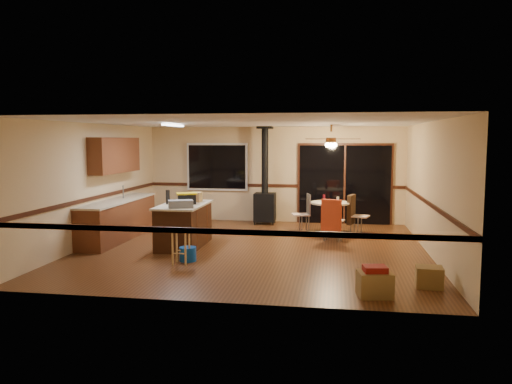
% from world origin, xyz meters
% --- Properties ---
extents(floor, '(7.00, 7.00, 0.00)m').
position_xyz_m(floor, '(0.00, 0.00, 0.00)').
color(floor, '#552F17').
rests_on(floor, ground).
extents(ceiling, '(7.00, 7.00, 0.00)m').
position_xyz_m(ceiling, '(0.00, 0.00, 2.60)').
color(ceiling, silver).
rests_on(ceiling, ground).
extents(wall_back, '(7.00, 0.00, 7.00)m').
position_xyz_m(wall_back, '(0.00, 3.50, 1.30)').
color(wall_back, '#CEB282').
rests_on(wall_back, ground).
extents(wall_front, '(7.00, 0.00, 7.00)m').
position_xyz_m(wall_front, '(0.00, -3.50, 1.30)').
color(wall_front, '#CEB282').
rests_on(wall_front, ground).
extents(wall_left, '(0.00, 7.00, 7.00)m').
position_xyz_m(wall_left, '(-3.50, 0.00, 1.30)').
color(wall_left, '#CEB282').
rests_on(wall_left, ground).
extents(wall_right, '(0.00, 7.00, 7.00)m').
position_xyz_m(wall_right, '(3.50, 0.00, 1.30)').
color(wall_right, '#CEB282').
rests_on(wall_right, ground).
extents(chair_rail, '(7.00, 7.00, 0.08)m').
position_xyz_m(chair_rail, '(0.00, 0.00, 1.00)').
color(chair_rail, '#37180D').
rests_on(chair_rail, ground).
extents(window, '(1.72, 0.10, 1.32)m').
position_xyz_m(window, '(-1.60, 3.45, 1.50)').
color(window, black).
rests_on(window, ground).
extents(sliding_door, '(2.52, 0.10, 2.10)m').
position_xyz_m(sliding_door, '(1.90, 3.45, 1.05)').
color(sliding_door, black).
rests_on(sliding_door, ground).
extents(lower_cabinets, '(0.60, 3.00, 0.86)m').
position_xyz_m(lower_cabinets, '(-3.20, 0.50, 0.43)').
color(lower_cabinets, '#5E2D18').
rests_on(lower_cabinets, ground).
extents(countertop, '(0.64, 3.04, 0.04)m').
position_xyz_m(countertop, '(-3.20, 0.50, 0.88)').
color(countertop, beige).
rests_on(countertop, lower_cabinets).
extents(upper_cabinets, '(0.35, 2.00, 0.80)m').
position_xyz_m(upper_cabinets, '(-3.33, 0.70, 1.90)').
color(upper_cabinets, '#5E2D18').
rests_on(upper_cabinets, ground).
extents(kitchen_island, '(0.88, 1.68, 0.90)m').
position_xyz_m(kitchen_island, '(-1.50, 0.00, 0.45)').
color(kitchen_island, '#32190C').
rests_on(kitchen_island, ground).
extents(wood_stove, '(0.55, 0.50, 2.52)m').
position_xyz_m(wood_stove, '(-0.20, 3.05, 0.73)').
color(wood_stove, black).
rests_on(wood_stove, ground).
extents(ceiling_fan, '(0.24, 0.24, 0.55)m').
position_xyz_m(ceiling_fan, '(1.54, 1.80, 2.21)').
color(ceiling_fan, brown).
rests_on(ceiling_fan, ceiling).
extents(fluorescent_strip, '(0.10, 1.20, 0.04)m').
position_xyz_m(fluorescent_strip, '(-1.80, 0.30, 2.56)').
color(fluorescent_strip, white).
rests_on(fluorescent_strip, ceiling).
extents(toolbox_grey, '(0.55, 0.43, 0.15)m').
position_xyz_m(toolbox_grey, '(-1.39, -0.54, 0.98)').
color(toolbox_grey, slate).
rests_on(toolbox_grey, kitchen_island).
extents(toolbox_black, '(0.42, 0.32, 0.21)m').
position_xyz_m(toolbox_black, '(-1.43, -0.00, 1.00)').
color(toolbox_black, black).
rests_on(toolbox_black, kitchen_island).
extents(toolbox_yellow_lid, '(0.48, 0.37, 0.03)m').
position_xyz_m(toolbox_yellow_lid, '(-1.43, -0.00, 1.12)').
color(toolbox_yellow_lid, gold).
rests_on(toolbox_yellow_lid, toolbox_black).
extents(box_on_island, '(0.23, 0.31, 0.21)m').
position_xyz_m(box_on_island, '(-1.36, 0.44, 1.00)').
color(box_on_island, olive).
rests_on(box_on_island, kitchen_island).
extents(bottle_dark, '(0.11, 0.11, 0.30)m').
position_xyz_m(bottle_dark, '(-1.82, -0.07, 1.05)').
color(bottle_dark, black).
rests_on(bottle_dark, kitchen_island).
extents(bottle_pink, '(0.08, 0.08, 0.23)m').
position_xyz_m(bottle_pink, '(-1.33, 0.20, 1.01)').
color(bottle_pink, '#D84C8C').
rests_on(bottle_pink, kitchen_island).
extents(bottle_white, '(0.07, 0.07, 0.16)m').
position_xyz_m(bottle_white, '(-1.44, 0.49, 0.98)').
color(bottle_white, white).
rests_on(bottle_white, kitchen_island).
extents(bar_stool, '(0.42, 0.42, 0.64)m').
position_xyz_m(bar_stool, '(-1.09, -1.50, 0.32)').
color(bar_stool, '#D8B472').
rests_on(bar_stool, floor).
extents(blue_bucket, '(0.40, 0.40, 0.26)m').
position_xyz_m(blue_bucket, '(-1.04, -1.26, 0.13)').
color(blue_bucket, '#0C4AB5').
rests_on(blue_bucket, floor).
extents(dining_table, '(0.92, 0.92, 0.78)m').
position_xyz_m(dining_table, '(1.54, 1.80, 0.53)').
color(dining_table, black).
rests_on(dining_table, ground).
extents(glass_red, '(0.08, 0.08, 0.17)m').
position_xyz_m(glass_red, '(1.39, 1.90, 0.86)').
color(glass_red, '#590C14').
rests_on(glass_red, dining_table).
extents(glass_cream, '(0.07, 0.07, 0.14)m').
position_xyz_m(glass_cream, '(1.72, 1.75, 0.85)').
color(glass_cream, beige).
rests_on(glass_cream, dining_table).
extents(chair_left, '(0.49, 0.48, 0.51)m').
position_xyz_m(chair_left, '(0.94, 1.92, 0.59)').
color(chair_left, '#C2A590').
rests_on(chair_left, ground).
extents(chair_near, '(0.54, 0.56, 0.70)m').
position_xyz_m(chair_near, '(1.59, 0.92, 0.60)').
color(chair_near, '#C2A590').
rests_on(chair_near, ground).
extents(chair_right, '(0.56, 0.53, 0.70)m').
position_xyz_m(chair_right, '(2.07, 1.90, 0.60)').
color(chair_right, '#C2A590').
rests_on(chair_right, ground).
extents(box_under_window, '(0.54, 0.47, 0.38)m').
position_xyz_m(box_under_window, '(-1.88, 2.80, 0.19)').
color(box_under_window, olive).
rests_on(box_under_window, floor).
extents(box_corner_a, '(0.53, 0.47, 0.36)m').
position_xyz_m(box_corner_a, '(2.24, -2.87, 0.18)').
color(box_corner_a, olive).
rests_on(box_corner_a, floor).
extents(box_corner_b, '(0.42, 0.37, 0.32)m').
position_xyz_m(box_corner_b, '(3.10, -2.28, 0.16)').
color(box_corner_b, olive).
rests_on(box_corner_b, floor).
extents(box_small_red, '(0.37, 0.32, 0.09)m').
position_xyz_m(box_small_red, '(2.24, -2.87, 0.40)').
color(box_small_red, maroon).
rests_on(box_small_red, box_corner_a).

